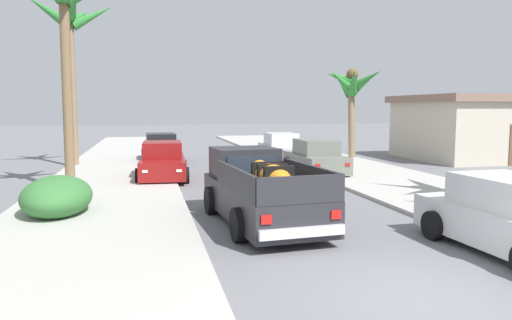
{
  "coord_description": "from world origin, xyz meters",
  "views": [
    {
      "loc": [
        -3.98,
        -6.28,
        2.89
      ],
      "look_at": [
        -0.48,
        9.0,
        1.2
      ],
      "focal_mm": 33.63,
      "sensor_mm": 36.0,
      "label": 1
    }
  ],
  "objects_px": {
    "palm_tree_right_back": "(64,4)",
    "palm_tree_right_fore": "(71,28)",
    "car_left_mid": "(161,149)",
    "roadside_house": "(475,127)",
    "car_left_far": "(315,158)",
    "hedge_bush": "(57,197)",
    "pickup_truck": "(260,191)",
    "palm_tree_left_fore": "(352,85)",
    "car_right_mid": "(163,162)",
    "car_right_near": "(281,148)"
  },
  "relations": [
    {
      "from": "car_right_mid",
      "to": "hedge_bush",
      "type": "relative_size",
      "value": 1.54
    },
    {
      "from": "pickup_truck",
      "to": "car_left_mid",
      "type": "height_order",
      "value": "pickup_truck"
    },
    {
      "from": "car_right_near",
      "to": "palm_tree_right_back",
      "type": "distance_m",
      "value": 13.99
    },
    {
      "from": "car_left_mid",
      "to": "roadside_house",
      "type": "xyz_separation_m",
      "value": [
        17.5,
        -2.7,
        1.13
      ]
    },
    {
      "from": "car_left_far",
      "to": "palm_tree_right_back",
      "type": "height_order",
      "value": "palm_tree_right_back"
    },
    {
      "from": "roadside_house",
      "to": "hedge_bush",
      "type": "xyz_separation_m",
      "value": [
        -20.63,
        -10.38,
        -1.29
      ]
    },
    {
      "from": "car_right_near",
      "to": "palm_tree_left_fore",
      "type": "relative_size",
      "value": 0.83
    },
    {
      "from": "pickup_truck",
      "to": "palm_tree_right_back",
      "type": "distance_m",
      "value": 9.67
    },
    {
      "from": "palm_tree_right_fore",
      "to": "car_right_near",
      "type": "bearing_deg",
      "value": 2.4
    },
    {
      "from": "pickup_truck",
      "to": "palm_tree_right_fore",
      "type": "xyz_separation_m",
      "value": [
        -6.2,
        13.54,
        5.96
      ]
    },
    {
      "from": "car_right_near",
      "to": "palm_tree_right_back",
      "type": "relative_size",
      "value": 0.57
    },
    {
      "from": "car_left_mid",
      "to": "hedge_bush",
      "type": "bearing_deg",
      "value": -103.44
    },
    {
      "from": "palm_tree_left_fore",
      "to": "roadside_house",
      "type": "xyz_separation_m",
      "value": [
        6.9,
        -1.52,
        -2.35
      ]
    },
    {
      "from": "car_left_mid",
      "to": "car_left_far",
      "type": "bearing_deg",
      "value": -45.88
    },
    {
      "from": "car_left_far",
      "to": "car_left_mid",
      "type": "bearing_deg",
      "value": 134.12
    },
    {
      "from": "palm_tree_right_fore",
      "to": "roadside_house",
      "type": "relative_size",
      "value": 1.08
    },
    {
      "from": "palm_tree_right_back",
      "to": "palm_tree_right_fore",
      "type": "bearing_deg",
      "value": 96.33
    },
    {
      "from": "car_right_near",
      "to": "palm_tree_right_back",
      "type": "bearing_deg",
      "value": -140.44
    },
    {
      "from": "pickup_truck",
      "to": "car_right_near",
      "type": "relative_size",
      "value": 1.24
    },
    {
      "from": "car_right_mid",
      "to": "roadside_house",
      "type": "distance_m",
      "value": 18.12
    },
    {
      "from": "palm_tree_right_back",
      "to": "pickup_truck",
      "type": "bearing_deg",
      "value": -47.53
    },
    {
      "from": "car_right_near",
      "to": "pickup_truck",
      "type": "bearing_deg",
      "value": -107.88
    },
    {
      "from": "hedge_bush",
      "to": "palm_tree_right_back",
      "type": "bearing_deg",
      "value": 93.06
    },
    {
      "from": "car_left_far",
      "to": "palm_tree_right_back",
      "type": "bearing_deg",
      "value": -166.33
    },
    {
      "from": "car_right_mid",
      "to": "hedge_bush",
      "type": "height_order",
      "value": "car_right_mid"
    },
    {
      "from": "palm_tree_right_back",
      "to": "roadside_house",
      "type": "distance_m",
      "value": 22.26
    },
    {
      "from": "palm_tree_right_back",
      "to": "hedge_bush",
      "type": "bearing_deg",
      "value": -86.94
    },
    {
      "from": "car_left_mid",
      "to": "palm_tree_right_fore",
      "type": "relative_size",
      "value": 0.53
    },
    {
      "from": "car_right_near",
      "to": "roadside_house",
      "type": "bearing_deg",
      "value": -9.23
    },
    {
      "from": "palm_tree_left_fore",
      "to": "palm_tree_right_back",
      "type": "bearing_deg",
      "value": -150.5
    },
    {
      "from": "car_right_mid",
      "to": "car_right_near",
      "type": "bearing_deg",
      "value": 40.99
    },
    {
      "from": "car_right_mid",
      "to": "hedge_bush",
      "type": "xyz_separation_m",
      "value": [
        -2.99,
        -6.38,
        -0.16
      ]
    },
    {
      "from": "car_right_mid",
      "to": "palm_tree_right_fore",
      "type": "xyz_separation_m",
      "value": [
        -4.06,
        5.34,
        6.06
      ]
    },
    {
      "from": "car_right_mid",
      "to": "car_left_far",
      "type": "relative_size",
      "value": 1.01
    },
    {
      "from": "palm_tree_right_back",
      "to": "hedge_bush",
      "type": "distance_m",
      "value": 7.07
    },
    {
      "from": "car_right_near",
      "to": "hedge_bush",
      "type": "relative_size",
      "value": 1.54
    },
    {
      "from": "roadside_house",
      "to": "hedge_bush",
      "type": "bearing_deg",
      "value": -153.29
    },
    {
      "from": "pickup_truck",
      "to": "car_right_near",
      "type": "bearing_deg",
      "value": 72.12
    },
    {
      "from": "car_right_mid",
      "to": "palm_tree_left_fore",
      "type": "height_order",
      "value": "palm_tree_left_fore"
    },
    {
      "from": "car_right_near",
      "to": "hedge_bush",
      "type": "bearing_deg",
      "value": -128.42
    },
    {
      "from": "palm_tree_left_fore",
      "to": "roadside_house",
      "type": "height_order",
      "value": "palm_tree_left_fore"
    },
    {
      "from": "car_right_near",
      "to": "car_left_far",
      "type": "distance_m",
      "value": 5.76
    },
    {
      "from": "palm_tree_right_back",
      "to": "car_right_mid",
      "type": "bearing_deg",
      "value": 36.38
    },
    {
      "from": "palm_tree_right_back",
      "to": "car_right_near",
      "type": "bearing_deg",
      "value": 39.56
    },
    {
      "from": "car_right_near",
      "to": "palm_tree_right_back",
      "type": "xyz_separation_m",
      "value": [
        -9.86,
        -8.15,
        5.65
      ]
    },
    {
      "from": "car_right_near",
      "to": "car_right_mid",
      "type": "bearing_deg",
      "value": -139.01
    },
    {
      "from": "palm_tree_left_fore",
      "to": "car_right_near",
      "type": "bearing_deg",
      "value": 176.34
    },
    {
      "from": "car_right_mid",
      "to": "palm_tree_right_fore",
      "type": "height_order",
      "value": "palm_tree_right_fore"
    },
    {
      "from": "car_left_mid",
      "to": "roadside_house",
      "type": "relative_size",
      "value": 0.57
    },
    {
      "from": "roadside_house",
      "to": "hedge_bush",
      "type": "relative_size",
      "value": 2.71
    }
  ]
}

